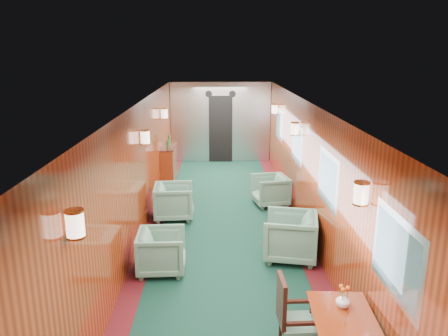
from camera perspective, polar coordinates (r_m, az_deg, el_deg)
The scene contains 12 objects.
room at distance 7.29m, azimuth 0.12°, elevation 2.08°, with size 12.00×12.10×2.40m.
bulkhead at distance 13.19m, azimuth -0.45°, elevation 5.94°, with size 2.98×0.17×2.39m.
windows_right at distance 7.76m, azimuth 11.14°, elevation 1.17°, with size 0.02×8.60×0.80m.
wall_sconces at distance 7.82m, azimuth 0.03°, elevation 4.12°, with size 2.97×7.97×0.25m.
dining_table at distance 4.91m, azimuth 15.23°, elevation -19.04°, with size 0.67×0.93×0.67m.
side_chair at distance 5.02m, azimuth 8.78°, elevation -18.43°, with size 0.45×0.47×0.96m.
credenza at distance 11.14m, azimuth -7.20°, elevation 0.46°, with size 0.34×1.07×1.24m.
flower_vase at distance 4.94m, azimuth 15.30°, elevation -16.31°, with size 0.15×0.15×0.16m, color silver.
armchair_left_near at distance 6.81m, azimuth -8.14°, elevation -10.74°, with size 0.70×0.72×0.65m, color #1F4A3B.
armchair_left_far at distance 8.83m, azimuth -6.54°, elevation -4.36°, with size 0.76×0.78×0.71m, color #1F4A3B.
armchair_right_near at distance 7.20m, azimuth 8.64°, elevation -8.82°, with size 0.81×0.84×0.76m, color #1F4A3B.
armchair_right_far at distance 9.58m, azimuth 6.05°, elevation -2.92°, with size 0.71×0.73×0.66m, color #1F4A3B.
Camera 1 is at (-0.16, -7.11, 3.27)m, focal length 35.00 mm.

